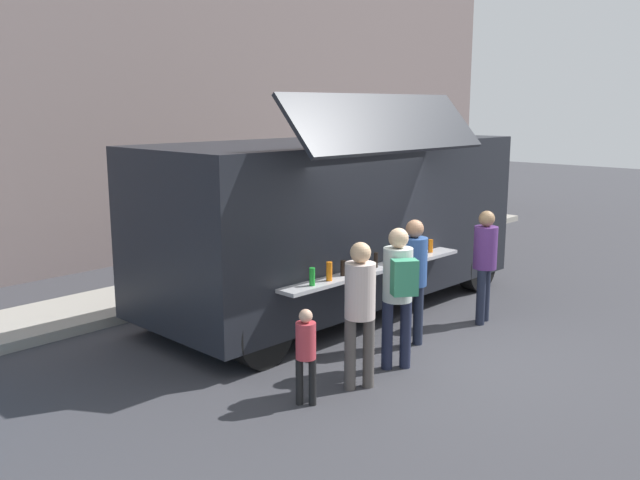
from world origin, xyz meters
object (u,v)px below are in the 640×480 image
(customer_extra_browsing, at_px, (485,257))
(customer_rear_waiting, at_px, (360,302))
(trash_bin, at_px, (365,232))
(food_truck_main, at_px, (337,218))
(child_near_queue, at_px, (306,348))
(customer_front_ordering, at_px, (414,272))
(customer_mid_with_backpack, at_px, (398,284))

(customer_extra_browsing, bearing_deg, customer_rear_waiting, 81.29)
(trash_bin, height_order, customer_rear_waiting, customer_rear_waiting)
(trash_bin, bearing_deg, food_truck_main, -147.27)
(trash_bin, bearing_deg, customer_rear_waiting, -141.52)
(trash_bin, height_order, child_near_queue, child_near_queue)
(customer_rear_waiting, relative_size, child_near_queue, 1.59)
(customer_rear_waiting, xyz_separation_m, customer_extra_browsing, (3.19, 0.18, -0.01))
(customer_front_ordering, xyz_separation_m, customer_rear_waiting, (-1.59, -0.37, -0.01))
(customer_front_ordering, bearing_deg, customer_extra_browsing, -89.50)
(child_near_queue, bearing_deg, customer_mid_with_backpack, -41.04)
(food_truck_main, height_order, customer_rear_waiting, food_truck_main)
(child_near_queue, bearing_deg, customer_rear_waiting, -47.03)
(customer_front_ordering, bearing_deg, child_near_queue, 102.76)
(customer_extra_browsing, bearing_deg, trash_bin, -42.92)
(customer_front_ordering, distance_m, customer_mid_with_backpack, 0.90)
(food_truck_main, bearing_deg, customer_extra_browsing, -65.27)
(food_truck_main, height_order, trash_bin, food_truck_main)
(customer_front_ordering, bearing_deg, customer_mid_with_backpack, 120.24)
(food_truck_main, distance_m, child_near_queue, 3.82)
(trash_bin, relative_size, child_near_queue, 0.85)
(customer_front_ordering, bearing_deg, customer_rear_waiting, 110.26)
(food_truck_main, xyz_separation_m, customer_extra_browsing, (0.93, -2.16, -0.47))
(food_truck_main, xyz_separation_m, customer_mid_with_backpack, (-1.49, -2.32, -0.40))
(food_truck_main, relative_size, child_near_queue, 5.96)
(customer_front_ordering, bearing_deg, food_truck_main, -11.38)
(trash_bin, distance_m, customer_mid_with_backpack, 6.93)
(trash_bin, bearing_deg, customer_front_ordering, -134.87)
(food_truck_main, xyz_separation_m, trash_bin, (3.61, 2.32, -1.03))
(customer_front_ordering, relative_size, customer_rear_waiting, 1.01)
(food_truck_main, bearing_deg, customer_rear_waiting, -132.53)
(customer_rear_waiting, bearing_deg, child_near_queue, 109.45)
(customer_front_ordering, distance_m, customer_extra_browsing, 1.60)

